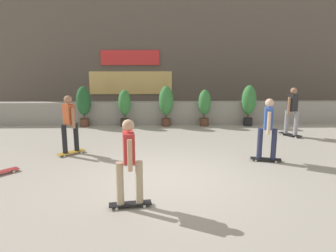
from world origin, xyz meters
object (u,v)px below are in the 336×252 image
Objects in this scene: potted_plant_3 at (205,105)px; potted_plant_2 at (166,103)px; skater_far_right at (69,122)px; skateboard_near_camera at (1,172)px; potted_plant_4 at (249,102)px; skater_far_left at (292,110)px; potted_plant_0 at (84,103)px; skater_mid_plaza at (129,160)px; potted_plant_1 at (125,105)px; skater_by_wall_left at (268,127)px.

potted_plant_2 is at bearing 180.00° from potted_plant_3.
skateboard_near_camera is at bearing -128.71° from skater_far_right.
potted_plant_2 is 3.26m from potted_plant_4.
skater_far_right is 7.34m from skater_far_left.
potted_plant_2 reaches higher than potted_plant_0.
skater_far_right is 2.38× the size of skateboard_near_camera.
skater_mid_plaza is at bearing -29.04° from skateboard_near_camera.
potted_plant_0 is 3.20m from potted_plant_2.
potted_plant_4 reaches higher than potted_plant_3.
potted_plant_3 is at bearing 0.00° from potted_plant_2.
potted_plant_0 is 2.22× the size of skateboard_near_camera.
skateboard_near_camera is (-8.36, -3.50, -0.88)m from skater_far_left.
potted_plant_0 is 1.10× the size of potted_plant_1.
skater_by_wall_left is 6.76m from skateboard_near_camera.
skater_mid_plaza is 1.00× the size of skater_by_wall_left.
skater_far_right is at bearing -148.73° from potted_plant_4.
skater_mid_plaza is at bearing -96.68° from potted_plant_2.
skateboard_near_camera is (-5.58, -5.26, -0.76)m from potted_plant_3.
potted_plant_1 is at bearing 163.40° from skater_far_left.
potted_plant_0 is at bearing 80.70° from skateboard_near_camera.
potted_plant_0 is 1.59m from potted_plant_1.
potted_plant_4 is (4.88, -0.00, 0.11)m from potted_plant_1.
potted_plant_4 is 2.04m from skater_far_left.
potted_plant_4 reaches higher than potted_plant_0.
potted_plant_1 is at bearing 0.00° from potted_plant_0.
potted_plant_4 is 0.95× the size of skater_by_wall_left.
skateboard_near_camera is at bearing 150.96° from skater_mid_plaza.
skater_far_left is (2.78, -1.76, 0.12)m from potted_plant_3.
potted_plant_1 is at bearing 133.50° from skater_by_wall_left.
potted_plant_1 is at bearing 65.06° from skateboard_near_camera.
skateboard_near_camera is at bearing -172.95° from skater_by_wall_left.
skater_far_left reaches higher than potted_plant_4.
potted_plant_2 is (1.62, 0.00, 0.10)m from potted_plant_1.
skater_far_right reaches higher than potted_plant_4.
skater_mid_plaza is at bearing -59.74° from skater_far_right.
potted_plant_1 is 0.85× the size of skater_far_right.
potted_plant_1 is 4.88m from potted_plant_4.
potted_plant_0 is 0.93× the size of skater_by_wall_left.
potted_plant_0 is 1.00× the size of potted_plant_2.
skater_far_left is at bearing 15.12° from skater_far_right.
skater_far_left reaches higher than potted_plant_1.
potted_plant_2 is 4.64m from skater_far_left.
skater_mid_plaza reaches higher than potted_plant_1.
potted_plant_1 is 7.10m from skater_mid_plaza.
potted_plant_0 is 0.93× the size of skater_mid_plaza.
skater_by_wall_left reaches higher than skateboard_near_camera.
potted_plant_3 is 0.84× the size of skater_mid_plaza.
skateboard_near_camera is at bearing -144.32° from potted_plant_4.
potted_plant_3 is 7.43m from skater_mid_plaza.
skater_mid_plaza is at bearing -134.02° from skater_far_left.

